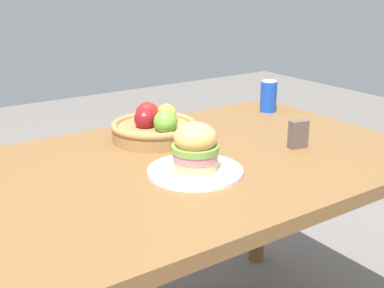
% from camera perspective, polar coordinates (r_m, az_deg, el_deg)
% --- Properties ---
extents(dining_table, '(1.40, 0.90, 0.75)m').
position_cam_1_polar(dining_table, '(1.54, 0.13, -5.24)').
color(dining_table, brown).
rests_on(dining_table, ground_plane).
extents(plate, '(0.27, 0.27, 0.01)m').
position_cam_1_polar(plate, '(1.39, 0.36, -3.13)').
color(plate, white).
rests_on(plate, dining_table).
extents(sandwich, '(0.13, 0.13, 0.13)m').
position_cam_1_polar(sandwich, '(1.37, 0.37, -0.34)').
color(sandwich, '#E5BC75').
rests_on(sandwich, plate).
extents(soda_can, '(0.07, 0.07, 0.13)m').
position_cam_1_polar(soda_can, '(2.04, 8.75, 5.44)').
color(soda_can, blue).
rests_on(soda_can, dining_table).
extents(fruit_basket, '(0.29, 0.29, 0.12)m').
position_cam_1_polar(fruit_basket, '(1.67, -4.22, 1.97)').
color(fruit_basket, '#9E7542').
rests_on(fruit_basket, dining_table).
extents(napkin_holder, '(0.06, 0.04, 0.09)m').
position_cam_1_polar(napkin_holder, '(1.62, 12.07, 1.11)').
color(napkin_holder, '#594C47').
rests_on(napkin_holder, dining_table).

